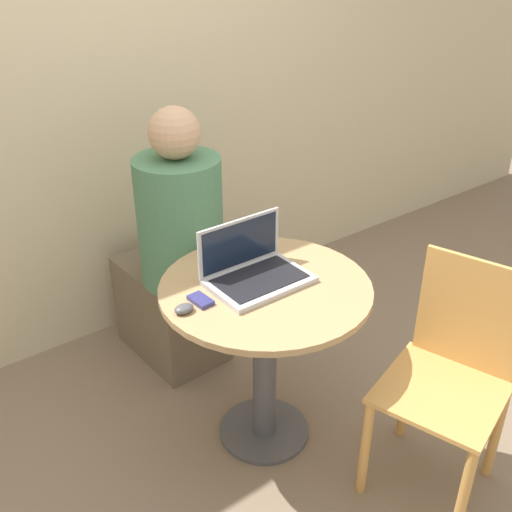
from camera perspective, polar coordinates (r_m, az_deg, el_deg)
The scene contains 8 objects.
ground_plane at distance 2.61m, azimuth 0.78°, elevation -16.38°, with size 12.00×12.00×0.00m, color #7F6B56.
back_wall at distance 2.86m, azimuth -13.55°, elevation 16.90°, with size 7.00×0.05×2.60m.
round_table at distance 2.26m, azimuth 0.87°, elevation -6.68°, with size 0.78×0.78×0.72m.
laptop at distance 2.17m, azimuth -0.23°, elevation -1.31°, with size 0.36×0.25×0.21m.
cell_phone at distance 2.07m, azimuth -5.30°, elevation -4.21°, with size 0.06×0.10×0.02m.
computer_mouse at distance 2.02m, azimuth -6.88°, elevation -5.00°, with size 0.07×0.05×0.03m.
chair_empty at distance 2.26m, azimuth 17.88°, elevation -11.01°, with size 0.50×0.50×0.88m.
person_seated at distance 2.74m, azimuth -7.68°, elevation -0.68°, with size 0.38×0.58×1.24m.
Camera 1 is at (-1.14, -1.45, 1.85)m, focal length 42.00 mm.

